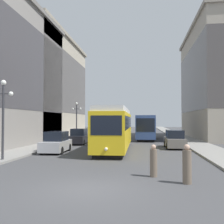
{
  "coord_description": "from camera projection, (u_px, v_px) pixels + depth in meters",
  "views": [
    {
      "loc": [
        2.3,
        -10.38,
        2.8
      ],
      "look_at": [
        -0.14,
        9.21,
        3.43
      ],
      "focal_mm": 41.55,
      "sensor_mm": 36.0,
      "label": 1
    }
  ],
  "objects": [
    {
      "name": "parked_car_right_far",
      "position": [
        175.0,
        140.0,
        26.12
      ],
      "size": [
        1.9,
        4.69,
        1.82
      ],
      "rotation": [
        0.0,
        0.0,
        3.14
      ],
      "color": "black",
      "rests_on": "ground"
    },
    {
      "name": "ground_plane",
      "position": [
        87.0,
        189.0,
        10.49
      ],
      "size": [
        200.0,
        200.0,
        0.0
      ],
      "primitive_type": "plane",
      "color": "#424244"
    },
    {
      "name": "streetcar",
      "position": [
        115.0,
        128.0,
        24.71
      ],
      "size": [
        2.88,
        13.62,
        3.89
      ],
      "rotation": [
        0.0,
        0.0,
        0.02
      ],
      "color": "black",
      "rests_on": "ground"
    },
    {
      "name": "lamp_post_left_near",
      "position": [
        3.0,
        107.0,
        17.62
      ],
      "size": [
        1.41,
        0.36,
        5.4
      ],
      "color": "#333338",
      "rests_on": "sidewalk_left"
    },
    {
      "name": "parked_car_left_near",
      "position": [
        79.0,
        137.0,
        30.47
      ],
      "size": [
        1.97,
        4.25,
        1.82
      ],
      "rotation": [
        0.0,
        0.0,
        0.02
      ],
      "color": "black",
      "rests_on": "ground"
    },
    {
      "name": "building_left_corner",
      "position": [
        32.0,
        87.0,
        43.08
      ],
      "size": [
        13.54,
        22.82,
        16.39
      ],
      "color": "#B2A893",
      "rests_on": "ground"
    },
    {
      "name": "pedestrian_crossing_far",
      "position": [
        187.0,
        165.0,
        11.42
      ],
      "size": [
        0.39,
        0.39,
        1.74
      ],
      "rotation": [
        0.0,
        0.0,
        3.85
      ],
      "color": "#6B5B4C",
      "rests_on": "ground"
    },
    {
      "name": "parked_car_left_mid",
      "position": [
        56.0,
        143.0,
        22.6
      ],
      "size": [
        2.03,
        4.3,
        1.82
      ],
      "rotation": [
        0.0,
        0.0,
        0.04
      ],
      "color": "black",
      "rests_on": "ground"
    },
    {
      "name": "lamp_post_left_far",
      "position": [
        77.0,
        115.0,
        36.73
      ],
      "size": [
        1.41,
        0.36,
        5.2
      ],
      "color": "#333338",
      "rests_on": "sidewalk_left"
    },
    {
      "name": "sidewalk_right",
      "position": [
        176.0,
        135.0,
        49.16
      ],
      "size": [
        3.13,
        120.0,
        0.15
      ],
      "primitive_type": "cube",
      "color": "gray",
      "rests_on": "ground"
    },
    {
      "name": "pedestrian_crossing_near",
      "position": [
        154.0,
        162.0,
        12.83
      ],
      "size": [
        0.36,
        0.36,
        1.59
      ],
      "rotation": [
        0.0,
        0.0,
        5.72
      ],
      "color": "#6B5B4C",
      "rests_on": "ground"
    },
    {
      "name": "transit_bus",
      "position": [
        147.0,
        126.0,
        38.18
      ],
      "size": [
        3.03,
        11.6,
        3.45
      ],
      "rotation": [
        0.0,
        0.0,
        -0.04
      ],
      "color": "black",
      "rests_on": "ground"
    },
    {
      "name": "sidewalk_left",
      "position": [
        91.0,
        134.0,
        51.18
      ],
      "size": [
        3.13,
        120.0,
        0.15
      ],
      "primitive_type": "cube",
      "color": "gray",
      "rests_on": "ground"
    }
  ]
}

